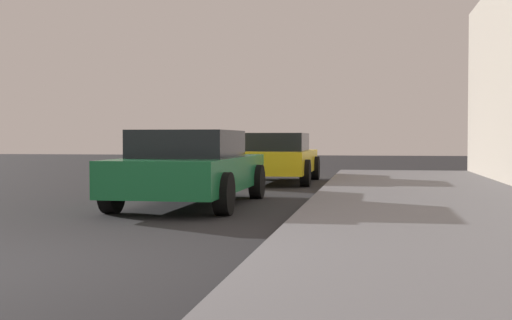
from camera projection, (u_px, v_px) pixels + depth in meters
name	position (u px, v px, depth m)	size (l,w,h in m)	color
ground_plane	(21.00, 269.00, 5.90)	(80.00, 80.00, 0.00)	#232326
sidewalk	(501.00, 276.00, 5.22)	(4.00, 32.00, 0.15)	slate
car_green	(191.00, 167.00, 11.45)	(1.96, 4.47, 1.27)	#196638
car_yellow	(275.00, 157.00, 17.39)	(2.05, 4.21, 1.27)	yellow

